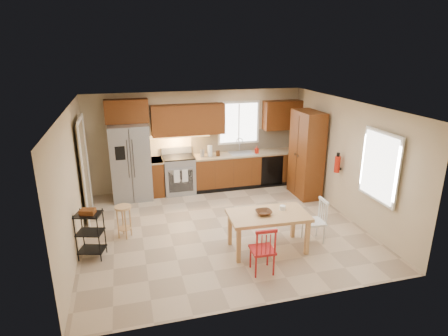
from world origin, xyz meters
TOP-DOWN VIEW (x-y plane):
  - floor at (0.00, 0.00)m, footprint 5.50×5.50m
  - ceiling at (0.00, 0.00)m, footprint 5.50×5.00m
  - wall_back at (0.00, 2.50)m, footprint 5.50×0.02m
  - wall_front at (0.00, -2.50)m, footprint 5.50×0.02m
  - wall_left at (-2.75, 0.00)m, footprint 0.02×5.00m
  - wall_right at (2.75, 0.00)m, footprint 0.02×5.00m
  - refrigerator at (-1.70, 2.12)m, footprint 0.92×0.75m
  - range_stove at (-0.55, 2.19)m, footprint 0.76×0.63m
  - base_cabinet_narrow at (-1.10, 2.20)m, footprint 0.30×0.60m
  - base_cabinet_run at (1.29, 2.20)m, footprint 2.92×0.60m
  - dishwasher at (1.85, 1.91)m, footprint 0.60×0.02m
  - backsplash at (1.29, 2.48)m, footprint 2.92×0.03m
  - upper_over_fridge at (-1.70, 2.33)m, footprint 1.00×0.35m
  - upper_left_block at (-0.25, 2.33)m, footprint 1.80×0.35m
  - upper_right_block at (2.25, 2.33)m, footprint 1.00×0.35m
  - window_back at (1.10, 2.48)m, footprint 1.12×0.04m
  - sink at (1.10, 2.20)m, footprint 0.62×0.46m
  - undercab_glow at (-0.55, 2.30)m, footprint 1.60×0.30m
  - soap_bottle at (1.48, 2.10)m, footprint 0.09×0.09m
  - paper_towel at (0.25, 2.15)m, footprint 0.12×0.12m
  - canister_steel at (0.05, 2.15)m, footprint 0.11×0.11m
  - canister_wood at (0.45, 2.12)m, footprint 0.10×0.10m
  - pantry at (2.43, 1.20)m, footprint 0.50×0.95m
  - fire_extinguisher at (2.63, 0.15)m, footprint 0.12×0.12m
  - window_right at (2.68, -1.15)m, footprint 0.04×1.02m
  - doorway at (-2.67, 1.30)m, footprint 0.04×0.95m
  - dining_table at (0.57, -1.03)m, footprint 1.45×0.86m
  - chair_red at (0.22, -1.68)m, footprint 0.41×0.41m
  - chair_white at (1.52, -0.98)m, footprint 0.41×0.41m
  - table_bowl at (0.48, -1.03)m, footprint 0.30×0.30m
  - table_jar at (0.88, -0.94)m, footprint 0.10×0.10m
  - bar_stool at (-1.93, 0.13)m, footprint 0.42×0.42m
  - utility_cart at (-2.50, -0.48)m, footprint 0.51×0.45m

SIDE VIEW (x-z plane):
  - floor at x=0.00m, z-range 0.00..0.00m
  - bar_stool at x=-1.93m, z-range 0.00..0.65m
  - dining_table at x=0.57m, z-range 0.00..0.69m
  - chair_red at x=0.22m, z-range 0.00..0.83m
  - chair_white at x=1.52m, z-range 0.00..0.83m
  - utility_cart at x=-2.50m, z-range 0.00..0.87m
  - base_cabinet_narrow at x=-1.10m, z-range 0.00..0.90m
  - base_cabinet_run at x=1.29m, z-range 0.00..0.90m
  - dishwasher at x=1.85m, z-range 0.06..0.84m
  - range_stove at x=-0.55m, z-range 0.00..0.92m
  - table_bowl at x=0.48m, z-range 0.66..0.73m
  - table_jar at x=0.88m, z-range 0.67..0.78m
  - sink at x=1.10m, z-range 0.78..0.94m
  - refrigerator at x=-1.70m, z-range 0.00..1.82m
  - canister_wood at x=0.45m, z-range 0.90..1.04m
  - canister_steel at x=0.05m, z-range 0.90..1.08m
  - soap_bottle at x=1.48m, z-range 0.90..1.09m
  - paper_towel at x=0.25m, z-range 0.90..1.18m
  - pantry at x=2.43m, z-range 0.00..2.10m
  - doorway at x=-2.67m, z-range 0.00..2.10m
  - fire_extinguisher at x=2.63m, z-range 0.92..1.28m
  - backsplash at x=1.29m, z-range 0.90..1.45m
  - wall_back at x=0.00m, z-range 0.00..2.50m
  - wall_front at x=0.00m, z-range 0.00..2.50m
  - wall_left at x=-2.75m, z-range 0.00..2.50m
  - wall_right at x=2.75m, z-range 0.00..2.50m
  - undercab_glow at x=-0.55m, z-range 1.43..1.43m
  - window_right at x=2.68m, z-range 0.79..2.11m
  - window_back at x=1.10m, z-range 1.09..2.21m
  - upper_left_block at x=-0.25m, z-range 1.45..2.20m
  - upper_right_block at x=2.25m, z-range 1.45..2.20m
  - upper_over_fridge at x=-1.70m, z-range 1.83..2.38m
  - ceiling at x=0.00m, z-range 2.49..2.51m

